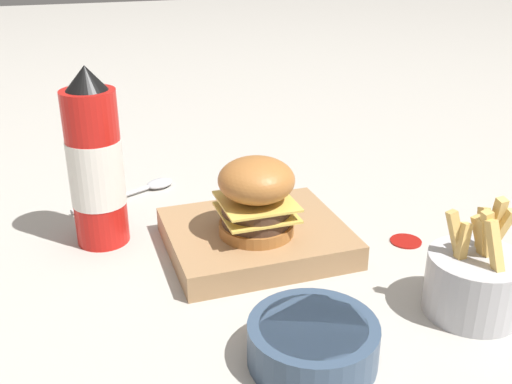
{
  "coord_description": "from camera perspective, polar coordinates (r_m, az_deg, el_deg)",
  "views": [
    {
      "loc": [
        0.21,
        0.72,
        0.4
      ],
      "look_at": [
        -0.02,
        0.05,
        0.08
      ],
      "focal_mm": 42.0,
      "sensor_mm": 36.0,
      "label": 1
    }
  ],
  "objects": [
    {
      "name": "spoon",
      "position": [
        1.0,
        -10.25,
        0.46
      ],
      "size": [
        0.18,
        0.1,
        0.01
      ],
      "rotation": [
        0.0,
        0.0,
        3.58
      ],
      "color": "silver",
      "rests_on": "ground_plane"
    },
    {
      "name": "ketchup_puddle",
      "position": [
        0.85,
        14.09,
        -4.51
      ],
      "size": [
        0.04,
        0.04,
        0.0
      ],
      "color": "#9E140F",
      "rests_on": "ground_plane"
    },
    {
      "name": "ground_plane",
      "position": [
        0.85,
        -2.38,
        -4.02
      ],
      "size": [
        6.0,
        6.0,
        0.0
      ],
      "primitive_type": "plane",
      "color": "#B7B2A8"
    },
    {
      "name": "serving_board",
      "position": [
        0.81,
        -0.0,
        -4.35
      ],
      "size": [
        0.23,
        0.2,
        0.03
      ],
      "color": "#A37A51",
      "rests_on": "ground_plane"
    },
    {
      "name": "side_bowl",
      "position": [
        0.61,
        5.18,
        -14.04
      ],
      "size": [
        0.13,
        0.13,
        0.04
      ],
      "color": "#384C66",
      "rests_on": "ground_plane"
    },
    {
      "name": "fries_basket",
      "position": [
        0.71,
        20.09,
        -7.97
      ],
      "size": [
        0.11,
        0.11,
        0.14
      ],
      "color": "#B7B7BC",
      "rests_on": "ground_plane"
    },
    {
      "name": "ketchup_bottle",
      "position": [
        0.82,
        -15.03,
        2.47
      ],
      "size": [
        0.07,
        0.07,
        0.24
      ],
      "color": "red",
      "rests_on": "ground_plane"
    },
    {
      "name": "burger",
      "position": [
        0.76,
        0.04,
        -0.4
      ],
      "size": [
        0.1,
        0.1,
        0.1
      ],
      "color": "#AD6B33",
      "rests_on": "serving_board"
    }
  ]
}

